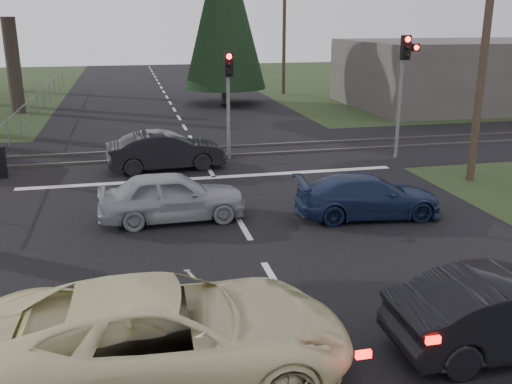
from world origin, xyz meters
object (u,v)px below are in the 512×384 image
object	(u,v)px
silver_car	(172,196)
blue_sedan	(368,196)
dark_car_far	(166,151)
traffic_signal_right	(404,73)
traffic_signal_center	(229,87)
utility_pole_mid	(284,27)
dark_hatchback	(512,313)
cream_coupe	(165,335)
utility_pole_near	(486,37)
utility_pole_far	(225,24)

from	to	relation	value
silver_car	blue_sedan	distance (m)	5.37
silver_car	dark_car_far	world-z (taller)	dark_car_far
traffic_signal_right	traffic_signal_center	size ratio (longest dim) A/B	1.15
utility_pole_mid	dark_hatchback	size ratio (longest dim) A/B	2.21
cream_coupe	utility_pole_mid	bearing A→B (deg)	-16.38
traffic_signal_right	utility_pole_near	world-z (taller)	utility_pole_near
cream_coupe	dark_car_far	bearing A→B (deg)	-2.25
utility_pole_mid	utility_pole_far	xyz separation A→B (m)	(0.00, 25.00, 0.00)
traffic_signal_right	blue_sedan	world-z (taller)	traffic_signal_right
blue_sedan	utility_pole_near	bearing A→B (deg)	-55.41
blue_sedan	dark_car_far	xyz separation A→B (m)	(-5.07, 6.45, 0.10)
dark_hatchback	silver_car	world-z (taller)	silver_car
utility_pole_mid	silver_car	size ratio (longest dim) A/B	2.28
utility_pole_far	blue_sedan	world-z (taller)	utility_pole_far
traffic_signal_center	blue_sedan	bearing A→B (deg)	-71.03
utility_pole_near	silver_car	bearing A→B (deg)	-169.91
traffic_signal_right	utility_pole_far	size ratio (longest dim) A/B	0.52
dark_hatchback	dark_car_far	distance (m)	13.99
utility_pole_near	cream_coupe	distance (m)	14.77
traffic_signal_right	dark_hatchback	size ratio (longest dim) A/B	1.15
utility_pole_near	blue_sedan	world-z (taller)	utility_pole_near
traffic_signal_right	utility_pole_near	size ratio (longest dim) A/B	0.52
utility_pole_mid	blue_sedan	world-z (taller)	utility_pole_mid
utility_pole_far	utility_pole_near	bearing A→B (deg)	-90.00
utility_pole_mid	traffic_signal_center	bearing A→B (deg)	-111.21
traffic_signal_center	silver_car	bearing A→B (deg)	-112.90
utility_pole_near	silver_car	xyz separation A→B (m)	(-10.25, -1.82, -4.05)
utility_pole_near	dark_hatchback	xyz separation A→B (m)	(-5.37, -9.48, -4.05)
cream_coupe	dark_car_far	size ratio (longest dim) A/B	1.34
utility_pole_mid	silver_car	world-z (taller)	utility_pole_mid
utility_pole_far	dark_hatchback	distance (m)	58.87
utility_pole_far	dark_hatchback	bearing A→B (deg)	-95.24
cream_coupe	dark_hatchback	bearing A→B (deg)	-92.13
traffic_signal_center	dark_car_far	distance (m)	3.43
traffic_signal_center	dark_car_far	world-z (taller)	traffic_signal_center
traffic_signal_right	dark_car_far	bearing A→B (deg)	178.50
dark_hatchback	blue_sedan	bearing A→B (deg)	-2.76
traffic_signal_right	cream_coupe	size ratio (longest dim) A/B	0.84
traffic_signal_center	utility_pole_mid	xyz separation A→B (m)	(7.50, 19.32, 1.92)
utility_pole_near	cream_coupe	bearing A→B (deg)	-140.32
traffic_signal_right	silver_car	distance (m)	11.02
dark_hatchback	blue_sedan	size ratio (longest dim) A/B	1.01
utility_pole_far	dark_car_far	world-z (taller)	utility_pole_far
cream_coupe	blue_sedan	distance (m)	8.74
utility_pole_mid	utility_pole_far	bearing A→B (deg)	90.00
utility_pole_mid	cream_coupe	distance (m)	35.08
dark_hatchback	cream_coupe	bearing A→B (deg)	86.71
silver_car	blue_sedan	xyz separation A→B (m)	(5.29, -0.92, -0.09)
traffic_signal_right	dark_hatchback	distance (m)	13.94
traffic_signal_center	blue_sedan	size ratio (longest dim) A/B	1.02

